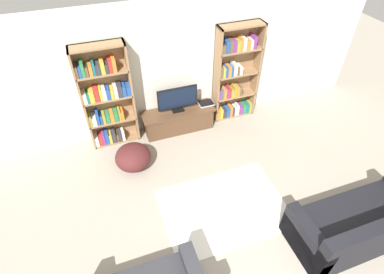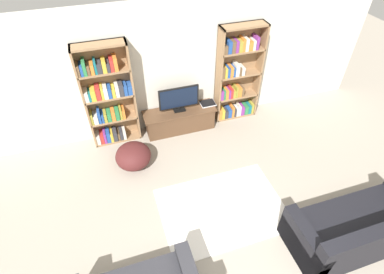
% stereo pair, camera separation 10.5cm
% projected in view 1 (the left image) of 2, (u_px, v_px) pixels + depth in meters
% --- Properties ---
extents(wall_back, '(8.80, 0.06, 2.60)m').
position_uv_depth(wall_back, '(166.00, 69.00, 5.74)').
color(wall_back, silver).
rests_on(wall_back, ground_plane).
extents(bookshelf_left, '(0.92, 0.30, 2.06)m').
position_uv_depth(bookshelf_left, '(106.00, 99.00, 5.51)').
color(bookshelf_left, '#93704C').
rests_on(bookshelf_left, ground_plane).
extents(bookshelf_right, '(0.92, 0.30, 2.06)m').
position_uv_depth(bookshelf_right, '(234.00, 76.00, 6.18)').
color(bookshelf_right, '#93704C').
rests_on(bookshelf_right, ground_plane).
extents(tv_stand, '(1.50, 0.46, 0.48)m').
position_uv_depth(tv_stand, '(178.00, 120.00, 6.27)').
color(tv_stand, brown).
rests_on(tv_stand, ground_plane).
extents(television, '(0.81, 0.16, 0.54)m').
position_uv_depth(television, '(177.00, 99.00, 5.93)').
color(television, black).
rests_on(television, tv_stand).
extents(laptop, '(0.31, 0.25, 0.03)m').
position_uv_depth(laptop, '(206.00, 103.00, 6.29)').
color(laptop, silver).
rests_on(laptop, tv_stand).
extents(area_rug, '(2.00, 1.42, 0.02)m').
position_uv_depth(area_rug, '(224.00, 208.00, 4.92)').
color(area_rug, white).
rests_on(area_rug, ground_plane).
extents(couch_right_sofa, '(1.98, 0.89, 0.83)m').
position_uv_depth(couch_right_sofa, '(359.00, 225.00, 4.36)').
color(couch_right_sofa, black).
rests_on(couch_right_sofa, ground_plane).
extents(beanbag_ottoman, '(0.65, 0.65, 0.46)m').
position_uv_depth(beanbag_ottoman, '(133.00, 157.00, 5.47)').
color(beanbag_ottoman, '#4C1E1E').
rests_on(beanbag_ottoman, ground_plane).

